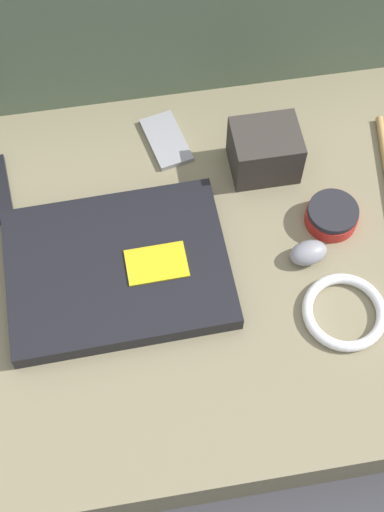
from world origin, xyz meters
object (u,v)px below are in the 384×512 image
speaker_puck (332,215)px  camera_pouch (265,151)px  laptop (118,268)px  phone_black (166,140)px  computer_mouse (308,253)px

speaker_puck → camera_pouch: size_ratio=0.77×
laptop → camera_pouch: 0.30m
speaker_puck → phone_black: 0.31m
laptop → camera_pouch: camera_pouch is taller
laptop → camera_pouch: (0.26, 0.16, 0.03)m
speaker_puck → phone_black: size_ratio=0.69×
laptop → computer_mouse: bearing=-5.9°
laptop → computer_mouse: same height
phone_black → camera_pouch: (0.15, -0.08, 0.04)m
laptop → phone_black: (0.11, 0.23, -0.01)m
computer_mouse → phone_black: (-0.18, 0.26, -0.01)m
laptop → speaker_puck: same height
computer_mouse → laptop: bearing=166.2°
computer_mouse → speaker_puck: size_ratio=0.78×
computer_mouse → speaker_puck: bearing=38.9°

